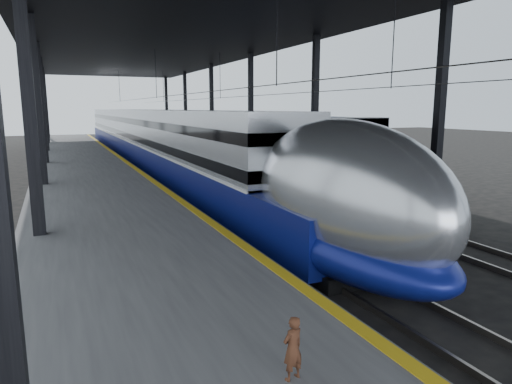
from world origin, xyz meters
TOP-DOWN VIEW (x-y plane):
  - ground at (0.00, 0.00)m, footprint 160.00×160.00m
  - platform at (-3.50, 20.00)m, footprint 6.00×80.00m
  - yellow_strip at (-0.70, 20.00)m, footprint 0.30×80.00m
  - rails at (4.50, 20.00)m, footprint 6.52×80.00m
  - canopy at (1.90, 20.00)m, footprint 18.00×75.00m
  - tgv_train at (2.00, 28.39)m, footprint 3.19×65.20m
  - second_train at (7.00, 34.16)m, footprint 3.11×56.05m
  - child at (-2.45, -4.53)m, footprint 0.38×0.30m

SIDE VIEW (x-z plane):
  - ground at x=0.00m, z-range 0.00..0.00m
  - rails at x=4.50m, z-range 0.00..0.16m
  - platform at x=-3.50m, z-range 0.00..1.00m
  - yellow_strip at x=-0.70m, z-range 1.00..1.01m
  - child at x=-2.45m, z-range 1.00..1.92m
  - tgv_train at x=2.00m, z-range -0.15..4.42m
  - second_train at x=7.00m, z-range 0.03..4.31m
  - canopy at x=1.90m, z-range 4.38..13.85m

